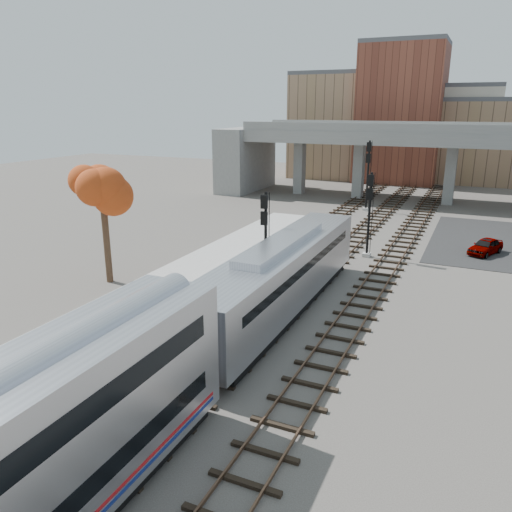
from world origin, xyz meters
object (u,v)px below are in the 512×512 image
Objects in this scene: signal_mast_mid at (369,217)px; tree at (102,186)px; locomotive at (282,275)px; car_a at (486,246)px; signal_mast_far at (368,175)px; signal_mast_near at (265,246)px.

tree reaches higher than signal_mast_mid.
car_a is at bearing 59.38° from locomotive.
locomotive is at bearing -86.13° from signal_mast_far.
tree is at bearing -108.54° from signal_mast_far.
tree is at bearing -118.08° from car_a.
signal_mast_mid is at bearing -77.17° from signal_mast_far.
tree is at bearing -138.24° from signal_mast_mid.
tree is 2.32× the size of car_a.
signal_mast_near is 0.74× the size of tree.
signal_mast_far is (-2.10, 31.07, 1.71)m from locomotive.
signal_mast_far is 18.66m from car_a.
signal_mast_far is (-0.00, 28.56, 0.91)m from signal_mast_near.
signal_mast_far is 32.72m from tree.
signal_mast_far is 2.08× the size of car_a.
signal_mast_near reaches higher than car_a.
locomotive is 3.37m from signal_mast_near.
tree is (-10.38, -2.37, 3.37)m from signal_mast_near.
locomotive is 2.19× the size of tree.
signal_mast_near is at bearing 129.92° from locomotive.
signal_mast_mid is at bearing 81.30° from locomotive.
car_a is (22.93, 17.53, -5.77)m from tree.
signal_mast_mid is 9.95m from car_a.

